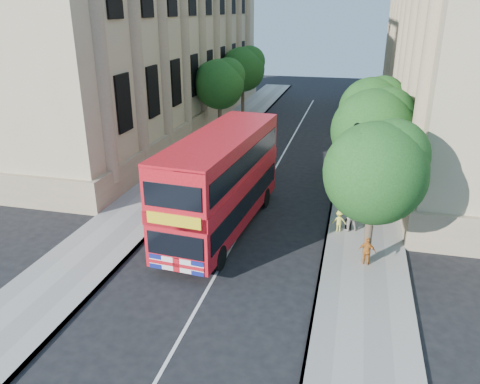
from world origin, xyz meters
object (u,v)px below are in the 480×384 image
Objects in this scene: lamp_post at (352,182)px; woman_pedestrian at (349,213)px; double_decker_bus at (222,180)px; box_van at (238,161)px; police_constable at (206,251)px.

woman_pedestrian is (0.00, -0.05, -1.51)m from lamp_post.
lamp_post is 6.01m from double_decker_bus.
lamp_post is at bearing 16.12° from double_decker_bus.
box_van is 2.43× the size of police_constable.
lamp_post is 0.51× the size of double_decker_bus.
lamp_post reaches higher than woman_pedestrian.
police_constable is (0.50, -4.00, -1.57)m from double_decker_bus.
police_constable is at bearing -78.34° from double_decker_bus.
police_constable is (1.40, -10.77, -0.32)m from box_van.
lamp_post is at bearing -111.20° from woman_pedestrian.
double_decker_bus is at bearing -12.40° from woman_pedestrian.
lamp_post reaches higher than police_constable.
box_van is 10.87m from police_constable.
woman_pedestrian is (5.39, 5.15, 0.02)m from police_constable.
lamp_post is at bearing -145.40° from police_constable.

